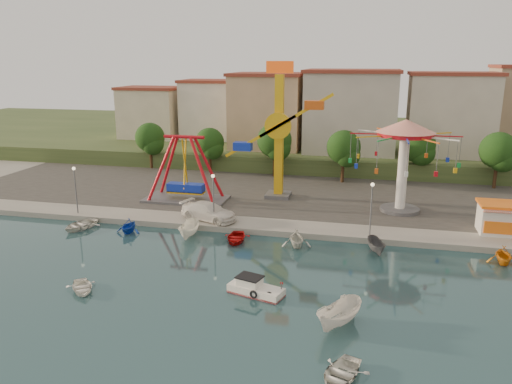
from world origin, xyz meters
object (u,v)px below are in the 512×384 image
(wave_swinger, at_px, (405,145))
(rowboat_a, at_px, (82,287))
(skiff, at_px, (340,315))
(van, at_px, (209,212))
(pirate_ship_ride, at_px, (185,170))
(kamikaze_tower, at_px, (282,136))
(cabin_motorboat, at_px, (255,289))

(wave_swinger, distance_m, rowboat_a, 36.16)
(wave_swinger, distance_m, skiff, 27.62)
(skiff, bearing_deg, van, 159.19)
(van, bearing_deg, rowboat_a, -175.72)
(pirate_ship_ride, bearing_deg, kamikaze_tower, 18.38)
(pirate_ship_ride, relative_size, rowboat_a, 3.23)
(wave_swinger, relative_size, cabin_motorboat, 2.55)
(cabin_motorboat, bearing_deg, pirate_ship_ride, 138.97)
(wave_swinger, bearing_deg, kamikaze_tower, 169.88)
(wave_swinger, height_order, van, wave_swinger)
(pirate_ship_ride, xyz_separation_m, cabin_motorboat, (13.63, -21.46, -3.99))
(kamikaze_tower, bearing_deg, cabin_motorboat, -84.44)
(pirate_ship_ride, bearing_deg, van, -52.53)
(pirate_ship_ride, relative_size, cabin_motorboat, 2.20)
(van, bearing_deg, pirate_ship_ride, 56.51)
(pirate_ship_ride, height_order, rowboat_a, pirate_ship_ride)
(pirate_ship_ride, distance_m, wave_swinger, 25.55)
(kamikaze_tower, distance_m, van, 13.84)
(van, bearing_deg, kamikaze_tower, -11.13)
(cabin_motorboat, height_order, rowboat_a, cabin_motorboat)
(pirate_ship_ride, xyz_separation_m, wave_swinger, (25.23, 1.20, 3.80))
(pirate_ship_ride, height_order, van, pirate_ship_ride)
(pirate_ship_ride, xyz_separation_m, van, (5.13, -6.69, -2.87))
(kamikaze_tower, height_order, wave_swinger, kamikaze_tower)
(pirate_ship_ride, bearing_deg, skiff, -50.96)
(pirate_ship_ride, relative_size, kamikaze_tower, 0.61)
(kamikaze_tower, relative_size, van, 2.60)
(wave_swinger, bearing_deg, skiff, -100.82)
(kamikaze_tower, distance_m, wave_swinger, 14.28)
(wave_swinger, bearing_deg, pirate_ship_ride, -177.27)
(pirate_ship_ride, distance_m, rowboat_a, 24.37)
(rowboat_a, relative_size, skiff, 0.69)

